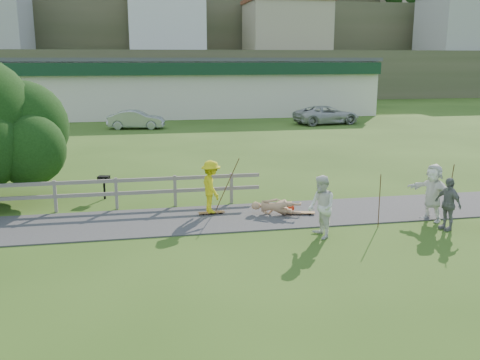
{
  "coord_description": "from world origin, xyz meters",
  "views": [
    {
      "loc": [
        -1.24,
        -14.87,
        5.07
      ],
      "look_at": [
        2.06,
        2.0,
        1.14
      ],
      "focal_mm": 40.0,
      "sensor_mm": 36.0,
      "label": 1
    }
  ],
  "objects_px": {
    "bbq": "(104,188)",
    "skater_fallen": "(276,207)",
    "car_silver": "(136,120)",
    "spectator_a": "(321,207)",
    "car_white": "(327,115)",
    "skater_rider": "(211,190)",
    "spectator_b": "(448,204)",
    "spectator_d": "(433,192)"
  },
  "relations": [
    {
      "from": "bbq",
      "to": "car_silver",
      "type": "bearing_deg",
      "value": 101.45
    },
    {
      "from": "car_silver",
      "to": "bbq",
      "type": "height_order",
      "value": "car_silver"
    },
    {
      "from": "skater_fallen",
      "to": "car_silver",
      "type": "distance_m",
      "value": 23.87
    },
    {
      "from": "skater_rider",
      "to": "car_white",
      "type": "distance_m",
      "value": 26.18
    },
    {
      "from": "skater_rider",
      "to": "skater_fallen",
      "type": "height_order",
      "value": "skater_rider"
    },
    {
      "from": "skater_rider",
      "to": "skater_fallen",
      "type": "relative_size",
      "value": 1.07
    },
    {
      "from": "skater_rider",
      "to": "bbq",
      "type": "bearing_deg",
      "value": 42.56
    },
    {
      "from": "skater_rider",
      "to": "bbq",
      "type": "distance_m",
      "value": 4.56
    },
    {
      "from": "spectator_d",
      "to": "bbq",
      "type": "relative_size",
      "value": 2.12
    },
    {
      "from": "spectator_a",
      "to": "spectator_d",
      "type": "bearing_deg",
      "value": 99.48
    },
    {
      "from": "skater_fallen",
      "to": "spectator_a",
      "type": "xyz_separation_m",
      "value": [
        0.71,
        -2.34,
        0.61
      ]
    },
    {
      "from": "skater_rider",
      "to": "skater_fallen",
      "type": "bearing_deg",
      "value": -112.56
    },
    {
      "from": "spectator_b",
      "to": "car_silver",
      "type": "xyz_separation_m",
      "value": [
        -9.07,
        25.81,
        -0.13
      ]
    },
    {
      "from": "spectator_b",
      "to": "car_white",
      "type": "bearing_deg",
      "value": 152.23
    },
    {
      "from": "skater_fallen",
      "to": "car_silver",
      "type": "relative_size",
      "value": 0.4
    },
    {
      "from": "skater_fallen",
      "to": "spectator_a",
      "type": "bearing_deg",
      "value": -137.9
    },
    {
      "from": "skater_fallen",
      "to": "car_silver",
      "type": "bearing_deg",
      "value": 35.88
    },
    {
      "from": "spectator_a",
      "to": "spectator_b",
      "type": "bearing_deg",
      "value": 86.43
    },
    {
      "from": "skater_fallen",
      "to": "spectator_a",
      "type": "height_order",
      "value": "spectator_a"
    },
    {
      "from": "skater_fallen",
      "to": "car_white",
      "type": "bearing_deg",
      "value": 1.63
    },
    {
      "from": "car_silver",
      "to": "bbq",
      "type": "relative_size",
      "value": 4.72
    },
    {
      "from": "spectator_d",
      "to": "bbq",
      "type": "bearing_deg",
      "value": -137.33
    },
    {
      "from": "car_white",
      "to": "skater_fallen",
      "type": "bearing_deg",
      "value": 147.23
    },
    {
      "from": "skater_rider",
      "to": "spectator_b",
      "type": "distance_m",
      "value": 7.35
    },
    {
      "from": "skater_fallen",
      "to": "car_silver",
      "type": "height_order",
      "value": "car_silver"
    },
    {
      "from": "spectator_a",
      "to": "car_white",
      "type": "bearing_deg",
      "value": 156.28
    },
    {
      "from": "spectator_d",
      "to": "car_silver",
      "type": "height_order",
      "value": "spectator_d"
    },
    {
      "from": "skater_rider",
      "to": "spectator_b",
      "type": "xyz_separation_m",
      "value": [
        6.77,
        -2.85,
        -0.06
      ]
    },
    {
      "from": "spectator_b",
      "to": "bbq",
      "type": "distance_m",
      "value": 11.79
    },
    {
      "from": "spectator_b",
      "to": "car_white",
      "type": "height_order",
      "value": "spectator_b"
    },
    {
      "from": "skater_rider",
      "to": "spectator_a",
      "type": "relative_size",
      "value": 0.95
    },
    {
      "from": "skater_rider",
      "to": "car_silver",
      "type": "distance_m",
      "value": 23.08
    },
    {
      "from": "spectator_b",
      "to": "spectator_a",
      "type": "bearing_deg",
      "value": -105.74
    },
    {
      "from": "skater_rider",
      "to": "spectator_a",
      "type": "distance_m",
      "value": 3.97
    },
    {
      "from": "spectator_d",
      "to": "car_silver",
      "type": "xyz_separation_m",
      "value": [
        -9.12,
        24.88,
        -0.24
      ]
    },
    {
      "from": "skater_rider",
      "to": "spectator_a",
      "type": "bearing_deg",
      "value": -144.76
    },
    {
      "from": "skater_fallen",
      "to": "car_white",
      "type": "relative_size",
      "value": 0.32
    },
    {
      "from": "car_silver",
      "to": "bbq",
      "type": "xyz_separation_m",
      "value": [
        -1.27,
        -20.16,
        -0.24
      ]
    },
    {
      "from": "skater_rider",
      "to": "spectator_a",
      "type": "height_order",
      "value": "spectator_a"
    },
    {
      "from": "bbq",
      "to": "spectator_a",
      "type": "bearing_deg",
      "value": -26.55
    },
    {
      "from": "skater_rider",
      "to": "spectator_b",
      "type": "relative_size",
      "value": 1.08
    },
    {
      "from": "bbq",
      "to": "skater_fallen",
      "type": "bearing_deg",
      "value": -15.25
    }
  ]
}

